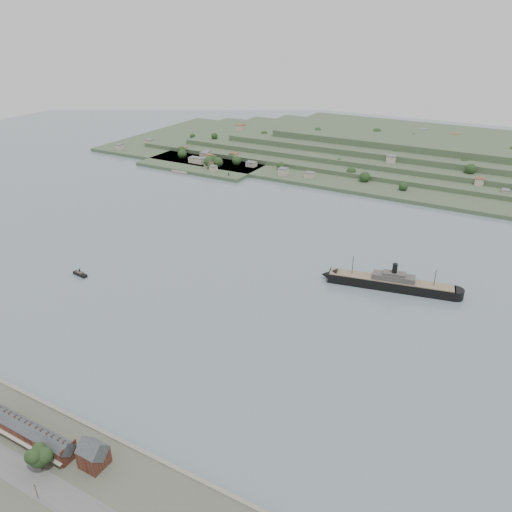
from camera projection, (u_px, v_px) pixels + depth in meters
The scene contains 9 objects.
ground at pixel (239, 287), 352.49m from camera, with size 1400.00×1400.00×0.00m, color slate.
near_shore at pixel (6, 479), 205.36m from camera, with size 220.00×80.00×2.60m.
terrace_row at pixel (26, 430), 221.90m from camera, with size 55.60×9.80×11.07m.
gabled_building at pixel (93, 454), 208.05m from camera, with size 10.40×10.18×14.09m.
far_peninsula at pixel (413, 153), 643.86m from camera, with size 760.00×309.00×30.00m.
steamship at pixel (387, 282), 349.10m from camera, with size 96.95×29.13×23.44m.
tugboat at pixel (80, 274), 366.75m from camera, with size 13.21×4.97×5.80m.
ferry_west at pixel (229, 177), 582.50m from camera, with size 19.59×10.98×7.09m.
fig_tree at pixel (38, 456), 205.33m from camera, with size 11.06×9.58×12.35m.
Camera 1 is at (160.29, -262.68, 173.70)m, focal length 35.00 mm.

